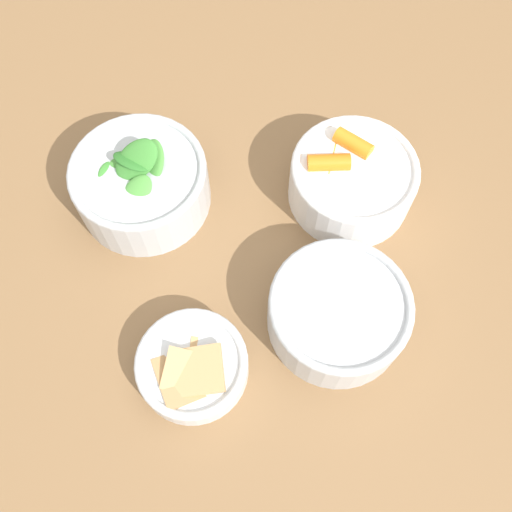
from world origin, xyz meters
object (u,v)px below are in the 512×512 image
Objects in this scene: bowl_greens at (141,181)px; bowl_cookies at (192,365)px; bowl_beans_hotdog at (338,313)px; bowl_carrots at (351,179)px.

bowl_cookies is (0.23, -0.00, -0.02)m from bowl_greens.
bowl_beans_hotdog is 0.17m from bowl_cookies.
bowl_greens is (-0.07, -0.24, 0.00)m from bowl_carrots.
bowl_cookies is at bearing -57.67° from bowl_carrots.
bowl_beans_hotdog reaches higher than bowl_cookies.
bowl_greens reaches higher than bowl_carrots.
bowl_carrots is at bearing 72.74° from bowl_greens.
bowl_carrots is 0.25m from bowl_greens.
bowl_cookies is at bearing -88.99° from bowl_beans_hotdog.
bowl_beans_hotdog is at bearing -26.98° from bowl_carrots.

